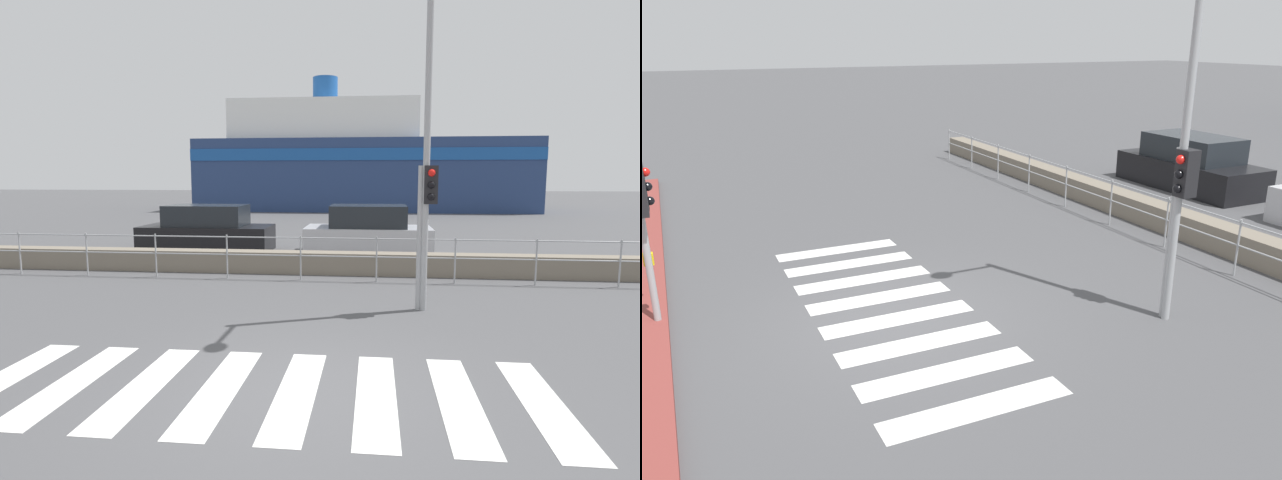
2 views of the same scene
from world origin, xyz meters
The scene contains 9 objects.
ground_plane centered at (0.00, 0.00, 0.00)m, with size 160.00×160.00×0.00m, color #4C4C4F.
crosswalk centered at (-0.48, 0.00, 0.00)m, with size 6.75×2.40×0.01m.
seawall centered at (0.00, 7.02, 0.27)m, with size 25.79×0.55×0.54m.
harbor_fence centered at (0.00, 6.15, 0.70)m, with size 23.25×0.04×1.06m.
traffic_light_far centered at (1.76, 3.74, 1.94)m, with size 0.34×0.32×2.64m.
streetlamp centered at (1.74, 3.47, 3.68)m, with size 0.32×1.35×5.88m.
ferry_boat centered at (-0.57, 31.70, 3.29)m, with size 23.49×7.36×9.54m.
parked_car_black centered at (-4.66, 10.52, 0.64)m, with size 4.24×1.77×1.51m.
parked_car_silver centered at (0.64, 10.52, 0.65)m, with size 3.98×1.82×1.54m.
Camera 1 is at (0.82, -5.36, 2.45)m, focal length 28.00 mm.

